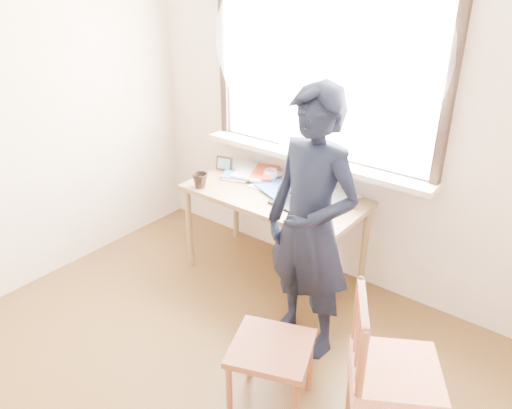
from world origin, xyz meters
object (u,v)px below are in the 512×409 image
Objects in this scene: laptop at (298,197)px; side_chair at (391,380)px; person at (311,227)px; mug_dark at (200,181)px; work_chair at (271,355)px; mug_white at (271,175)px; desk at (274,202)px.

laptop reaches higher than side_chair.
laptop is at bearing 137.55° from person.
person reaches higher than mug_dark.
laptop is at bearing 16.47° from mug_dark.
laptop is 0.64× the size of work_chair.
person is at bearing -49.42° from laptop.
person is (0.76, -0.64, 0.09)m from mug_white.
mug_white is 1.89m from side_chair.
laptop is 1.46m from side_chair.
person is at bearing 103.67° from work_chair.
laptop is 0.44m from mug_white.
mug_dark is 0.13× the size of side_chair.
person is at bearing 148.45° from side_chair.
laptop is 2.86× the size of mug_dark.
laptop reaches higher than mug_white.
desk is at bearing -46.79° from mug_white.
work_chair is at bearing -32.29° from mug_dark.
work_chair is at bearing -54.50° from desk.
work_chair is at bearing -53.30° from mug_white.
work_chair is at bearing -170.37° from side_chair.
side_chair is 0.95m from person.
laptop is 0.37× the size of side_chair.
mug_white is at bearing 51.42° from mug_dark.
side_chair is at bearing -24.58° from person.
laptop is at bearing 141.45° from side_chair.
mug_white is at bearing 133.21° from desk.
person reaches higher than side_chair.
desk is 0.26m from laptop.
desk reaches higher than work_chair.
work_chair is at bearing -63.03° from laptop.
side_chair is at bearing -34.53° from desk.
side_chair is (1.51, -1.10, -0.27)m from mug_white.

